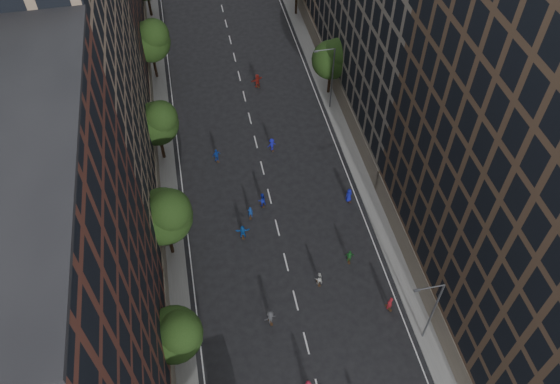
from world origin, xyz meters
The scene contains 23 objects.
ground centered at (0.00, 40.00, 0.00)m, with size 240.00×240.00×0.00m, color black.
sidewalk_left centered at (-12.00, 47.50, 0.07)m, with size 4.00×105.00×0.15m, color slate.
sidewalk_right centered at (12.00, 47.50, 0.07)m, with size 4.00×105.00×0.15m, color slate.
bldg_left_a centered at (-19.00, 11.00, 15.00)m, with size 14.00×22.00×30.00m, color #4F271E.
bldg_left_b centered at (-19.00, 35.00, 17.00)m, with size 14.00×26.00×34.00m, color #887059.
tree_left_1 centered at (-11.02, 13.86, 5.55)m, with size 4.80×4.80×8.21m.
tree_left_2 centered at (-10.99, 25.83, 6.36)m, with size 5.60×5.60×9.45m.
tree_left_3 centered at (-11.02, 39.85, 5.82)m, with size 5.00×5.00×8.58m.
tree_left_4 centered at (-11.00, 55.84, 6.10)m, with size 5.40×5.40×9.08m.
tree_right_a centered at (11.38, 47.85, 5.63)m, with size 5.00×5.00×8.39m.
streetlamp_near centered at (10.37, 12.00, 5.17)m, with size 2.64×0.22×9.06m.
streetlamp_far centered at (10.37, 45.00, 5.17)m, with size 2.64×0.22×9.06m.
skater_7 centered at (8.50, 15.41, 0.90)m, with size 0.66×0.43×1.81m, color maroon.
skater_8 centered at (2.62, 19.43, 0.82)m, with size 0.80×0.62×1.64m, color #BBBBB7.
skater_9 centered at (-2.82, 16.22, 0.89)m, with size 1.15×0.66×1.77m, color #37383C.
skater_10 centered at (6.31, 21.35, 0.82)m, with size 0.96×0.40×1.64m, color #1E6627.
skater_11 centered at (-3.78, 26.57, 0.82)m, with size 1.51×0.48×1.63m, color blue.
skater_12 centered at (8.50, 29.13, 0.89)m, with size 0.87×0.56×1.78m, color #12179A.
skater_13 centered at (-2.57, 29.01, 0.79)m, with size 0.57×0.38×1.58m, color navy.
skater_14 centered at (-1.05, 30.37, 0.90)m, with size 0.88×0.68×1.80m, color #1625BA.
skater_15 centered at (1.67, 38.77, 0.84)m, with size 1.08×0.62×1.68m, color #1618B3.
skater_16 centered at (-5.07, 38.22, 0.89)m, with size 1.04×0.43×1.78m, color #153EAB.
skater_17 centered at (2.08, 51.18, 0.96)m, with size 1.78×0.57×1.92m, color maroon.
Camera 1 is at (-6.79, -7.80, 46.55)m, focal length 35.00 mm.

